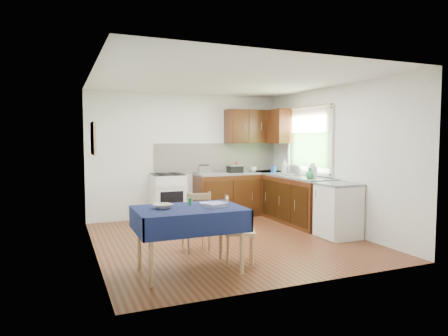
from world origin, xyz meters
name	(u,v)px	position (x,y,z in m)	size (l,w,h in m)	color
floor	(228,240)	(0.00, 0.00, 0.00)	(4.20, 4.20, 0.00)	#512415
ceiling	(228,80)	(0.00, 0.00, 2.50)	(4.00, 4.20, 0.02)	silver
wall_back	(188,156)	(0.00, 2.10, 1.25)	(4.00, 0.02, 2.50)	white
wall_front	(304,171)	(0.00, -2.10, 1.25)	(4.00, 0.02, 2.50)	white
wall_left	(93,164)	(-2.00, 0.00, 1.25)	(0.02, 4.20, 2.50)	white
wall_right	(333,158)	(2.00, 0.00, 1.25)	(0.02, 4.20, 2.50)	white
base_cabinets	(266,197)	(1.36, 1.26, 0.43)	(1.90, 2.30, 0.86)	#331808
worktop_back	(240,173)	(1.05, 1.80, 0.88)	(1.90, 0.60, 0.04)	slate
worktop_right	(297,177)	(1.70, 0.65, 0.88)	(0.60, 1.70, 0.04)	slate
worktop_corner	(268,172)	(1.70, 1.80, 0.88)	(0.60, 0.60, 0.04)	slate
splashback	(217,157)	(0.65, 2.08, 1.20)	(2.70, 0.02, 0.60)	white
upper_cabinets	(261,127)	(1.52, 1.80, 1.85)	(1.20, 0.85, 0.70)	#331808
stove	(168,197)	(-0.50, 1.80, 0.46)	(0.60, 0.61, 0.92)	white
window	(309,136)	(1.97, 0.70, 1.65)	(0.04, 1.48, 1.26)	#2C5322
fridge	(338,210)	(1.70, -0.55, 0.44)	(0.58, 0.60, 0.89)	white
corkboard	(93,138)	(-1.97, 0.30, 1.60)	(0.04, 0.62, 0.47)	tan
dining_table	(189,216)	(-1.01, -1.20, 0.67)	(1.28, 0.87, 0.77)	#0E0E3B
chair_far	(197,220)	(-0.66, -0.42, 0.45)	(0.39, 0.39, 0.86)	tan
chair_near	(236,228)	(-0.35, -1.11, 0.45)	(0.49, 0.49, 0.85)	tan
toaster	(204,170)	(0.22, 1.72, 0.98)	(0.24, 0.15, 0.18)	silver
sandwich_press	(235,169)	(0.90, 1.75, 0.98)	(0.28, 0.24, 0.16)	black
sauce_bottle	(237,167)	(0.93, 1.73, 1.01)	(0.05, 0.05, 0.22)	#B51E0E
yellow_packet	(237,168)	(1.05, 1.97, 0.97)	(0.11, 0.07, 0.14)	gold
dish_rack	(294,174)	(1.73, 0.81, 0.92)	(0.43, 0.33, 0.20)	gray
kettle	(312,171)	(1.70, 0.17, 1.02)	(0.16, 0.16, 0.27)	white
cup	(254,169)	(1.34, 1.76, 0.95)	(0.13, 0.13, 0.11)	silver
soap_bottle_a	(284,166)	(1.66, 1.05, 1.05)	(0.12, 0.12, 0.30)	white
soap_bottle_b	(274,168)	(1.61, 1.40, 0.99)	(0.08, 0.08, 0.18)	#1E54B1
soap_bottle_c	(310,173)	(1.60, 0.12, 0.99)	(0.14, 0.14, 0.19)	green
plate_bowl	(163,206)	(-1.32, -1.14, 0.80)	(0.22, 0.22, 0.05)	beige
book	(201,204)	(-0.81, -1.06, 0.78)	(0.16, 0.22, 0.02)	white
spice_jar	(190,201)	(-0.94, -1.01, 0.82)	(0.04, 0.04, 0.09)	#228039
tea_towel	(216,205)	(-0.70, -1.26, 0.80)	(0.26, 0.20, 0.05)	navy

